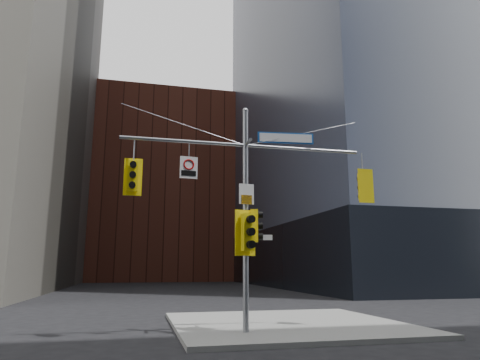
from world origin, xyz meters
name	(u,v)px	position (x,y,z in m)	size (l,w,h in m)	color
ground	(265,350)	(0.00, 0.00, 0.00)	(160.00, 160.00, 0.00)	black
sidewalk_corner	(287,324)	(2.00, 4.00, 0.07)	(8.00, 8.00, 0.15)	gray
podium_ne	(421,258)	(28.00, 32.00, 3.00)	(36.40, 36.40, 6.00)	black
brick_midrise	(162,191)	(0.00, 58.00, 14.00)	(26.00, 20.00, 28.00)	brown
signal_assembly	(246,193)	(0.00, 1.99, 4.42)	(8.00, 0.80, 7.30)	#919399
traffic_light_west_arm	(133,176)	(-3.54, 2.01, 4.80)	(0.56, 0.43, 1.17)	yellow
traffic_light_east_arm	(364,187)	(4.20, 1.99, 4.80)	(0.56, 0.44, 1.17)	yellow
traffic_light_pole_side	(256,226)	(0.32, 1.99, 3.36)	(0.44, 0.38, 1.03)	yellow
traffic_light_pole_front	(248,232)	(0.00, 1.73, 3.13)	(0.68, 0.61, 1.43)	yellow
street_sign_blade	(286,138)	(1.40, 2.00, 6.35)	(1.91, 0.25, 0.37)	#11469E
regulatory_sign_arm	(189,167)	(-1.85, 1.97, 5.17)	(0.56, 0.11, 0.70)	silver
regulatory_sign_pole	(246,195)	(0.00, 1.88, 4.34)	(0.50, 0.09, 0.65)	silver
street_blade_ew	(259,237)	(0.45, 2.00, 3.00)	(0.83, 0.13, 0.17)	silver
street_blade_ns	(242,244)	(0.00, 2.45, 2.80)	(0.05, 0.82, 0.16)	#145926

